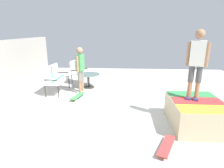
{
  "coord_description": "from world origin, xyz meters",
  "views": [
    {
      "loc": [
        -5.33,
        -0.23,
        2.28
      ],
      "look_at": [
        0.12,
        0.12,
        0.7
      ],
      "focal_mm": 29.97,
      "sensor_mm": 36.0,
      "label": 1
    }
  ],
  "objects": [
    {
      "name": "person_skater",
      "position": [
        -0.95,
        -1.9,
        1.61
      ],
      "size": [
        0.32,
        0.45,
        1.64
      ],
      "color": "navy",
      "rests_on": "skate_ramp"
    },
    {
      "name": "patio_chair_near_house",
      "position": [
        2.55,
        1.8,
        0.61
      ],
      "size": [
        0.74,
        0.69,
        1.02
      ],
      "color": "#2D2823",
      "rests_on": "ground_plane"
    },
    {
      "name": "skateboard_spare",
      "position": [
        -2.07,
        -1.1,
        0.08
      ],
      "size": [
        0.81,
        0.52,
        0.1
      ],
      "color": "#B23838",
      "rests_on": "ground_plane"
    },
    {
      "name": "ground_plane",
      "position": [
        0.0,
        0.0,
        -0.05
      ],
      "size": [
        12.0,
        12.0,
        0.1
      ],
      "primitive_type": "cube",
      "color": "beige"
    },
    {
      "name": "skateboard_by_bench",
      "position": [
        0.68,
        1.34,
        0.08
      ],
      "size": [
        0.82,
        0.38,
        0.1
      ],
      "color": "#3F8C4C",
      "rests_on": "ground_plane"
    },
    {
      "name": "skate_ramp",
      "position": [
        -1.04,
        -2.03,
        0.33
      ],
      "size": [
        1.47,
        2.06,
        0.66
      ],
      "color": "tan",
      "rests_on": "ground_plane"
    },
    {
      "name": "patio_table",
      "position": [
        1.96,
        1.19,
        0.4
      ],
      "size": [
        0.9,
        0.9,
        0.57
      ],
      "color": "#2D2823",
      "rests_on": "ground_plane"
    },
    {
      "name": "person_watching",
      "position": [
        1.24,
        1.34,
        1.0
      ],
      "size": [
        0.46,
        0.31,
        1.71
      ],
      "color": "silver",
      "rests_on": "ground_plane"
    },
    {
      "name": "patio_bench",
      "position": [
        1.28,
        2.35,
        0.62
      ],
      "size": [
        1.26,
        0.58,
        1.02
      ],
      "color": "#2D2823",
      "rests_on": "ground_plane"
    }
  ]
}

